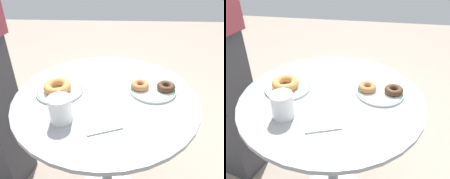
{
  "view_description": "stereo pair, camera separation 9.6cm",
  "coord_description": "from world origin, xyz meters",
  "views": [
    {
      "loc": [
        0.06,
        -0.8,
        1.29
      ],
      "look_at": [
        0.03,
        0.0,
        0.76
      ],
      "focal_mm": 37.46,
      "sensor_mm": 36.0,
      "label": 1
    },
    {
      "loc": [
        0.15,
        -0.79,
        1.29
      ],
      "look_at": [
        0.03,
        0.0,
        0.76
      ],
      "focal_mm": 37.46,
      "sensor_mm": 36.0,
      "label": 2
    }
  ],
  "objects": [
    {
      "name": "cafe_table",
      "position": [
        0.0,
        0.0,
        0.52
      ],
      "size": [
        0.76,
        0.76,
        0.74
      ],
      "color": "gray",
      "rests_on": "ground"
    },
    {
      "name": "plate_left",
      "position": [
        -0.2,
        0.02,
        0.74
      ],
      "size": [
        0.2,
        0.2,
        0.01
      ],
      "color": "white",
      "rests_on": "cafe_table"
    },
    {
      "name": "plate_right",
      "position": [
        0.2,
        0.05,
        0.74
      ],
      "size": [
        0.2,
        0.2,
        0.01
      ],
      "color": "white",
      "rests_on": "cafe_table"
    },
    {
      "name": "donut_old_fashioned",
      "position": [
        -0.2,
        0.02,
        0.76
      ],
      "size": [
        0.16,
        0.16,
        0.03
      ],
      "primitive_type": "torus",
      "rotation": [
        0.0,
        0.0,
        2.14
      ],
      "color": "#BC7F42",
      "rests_on": "plate_left"
    },
    {
      "name": "donut_chocolate",
      "position": [
        0.25,
        0.04,
        0.76
      ],
      "size": [
        0.11,
        0.11,
        0.03
      ],
      "primitive_type": "torus",
      "rotation": [
        0.0,
        0.0,
        5.41
      ],
      "color": "#422819",
      "rests_on": "plate_right"
    },
    {
      "name": "donut_cinnamon",
      "position": [
        0.14,
        0.05,
        0.76
      ],
      "size": [
        0.11,
        0.11,
        0.03
      ],
      "primitive_type": "torus",
      "rotation": [
        0.0,
        0.0,
        5.49
      ],
      "color": "#A36B3D",
      "rests_on": "plate_right"
    },
    {
      "name": "paper_napkin",
      "position": [
        -0.01,
        -0.16,
        0.74
      ],
      "size": [
        0.16,
        0.16,
        0.01
      ],
      "primitive_type": "cube",
      "rotation": [
        0.0,
        0.0,
        0.35
      ],
      "color": "white",
      "rests_on": "cafe_table"
    },
    {
      "name": "coffee_mug",
      "position": [
        -0.15,
        -0.15,
        0.78
      ],
      "size": [
        0.08,
        0.12,
        0.1
      ],
      "color": "white",
      "rests_on": "cafe_table"
    }
  ]
}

